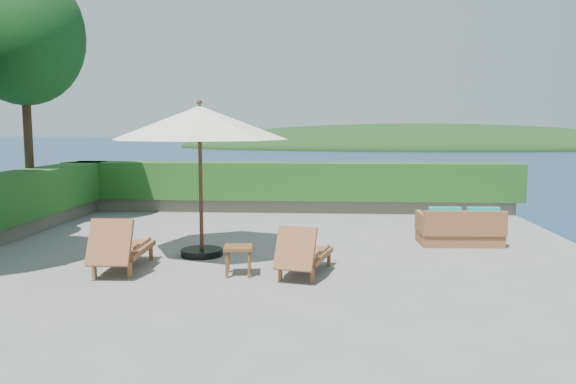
# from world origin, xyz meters

# --- Properties ---
(ground) EXTENTS (12.00, 12.00, 0.00)m
(ground) POSITION_xyz_m (0.00, 0.00, 0.00)
(ground) COLOR gray
(ground) RESTS_ON ground
(foundation) EXTENTS (12.00, 12.00, 3.00)m
(foundation) POSITION_xyz_m (0.00, 0.00, -1.55)
(foundation) COLOR #5A5247
(foundation) RESTS_ON ocean
(offshore_island) EXTENTS (126.00, 57.60, 12.60)m
(offshore_island) POSITION_xyz_m (25.00, 140.00, -3.00)
(offshore_island) COLOR black
(offshore_island) RESTS_ON ocean
(planter_wall_far) EXTENTS (12.00, 0.60, 0.36)m
(planter_wall_far) POSITION_xyz_m (0.00, 5.60, 0.18)
(planter_wall_far) COLOR #6C6656
(planter_wall_far) RESTS_ON ground
(hedge_far) EXTENTS (12.40, 0.90, 1.00)m
(hedge_far) POSITION_xyz_m (0.00, 5.60, 0.85)
(hedge_far) COLOR #134516
(hedge_far) RESTS_ON planter_wall_far
(tree_far) EXTENTS (2.80, 2.80, 6.03)m
(tree_far) POSITION_xyz_m (-6.00, 3.20, 4.40)
(tree_far) COLOR #442F1A
(tree_far) RESTS_ON ground
(patio_umbrella) EXTENTS (3.33, 3.33, 2.79)m
(patio_umbrella) POSITION_xyz_m (-1.22, 0.19, 2.36)
(patio_umbrella) COLOR black
(patio_umbrella) RESTS_ON ground
(lounge_left) EXTENTS (0.76, 1.61, 0.92)m
(lounge_left) POSITION_xyz_m (-2.27, -0.98, 0.38)
(lounge_left) COLOR brown
(lounge_left) RESTS_ON ground
(lounge_right) EXTENTS (0.91, 1.54, 0.83)m
(lounge_right) POSITION_xyz_m (0.67, -1.04, 0.35)
(lounge_right) COLOR brown
(lounge_right) RESTS_ON ground
(side_table) EXTENTS (0.48, 0.48, 0.46)m
(side_table) POSITION_xyz_m (-0.35, -1.10, 0.38)
(side_table) COLOR brown
(side_table) RESTS_ON ground
(wicker_loveseat) EXTENTS (1.64, 0.89, 0.79)m
(wicker_loveseat) POSITION_xyz_m (3.65, 1.45, 0.31)
(wicker_loveseat) COLOR brown
(wicker_loveseat) RESTS_ON ground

